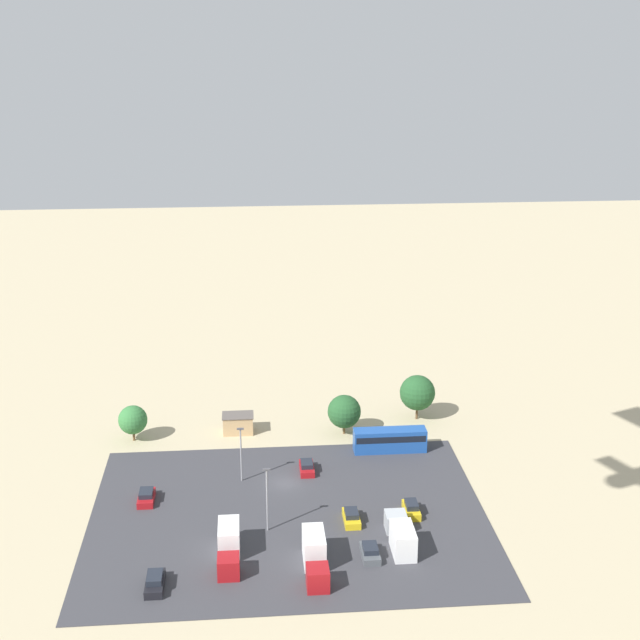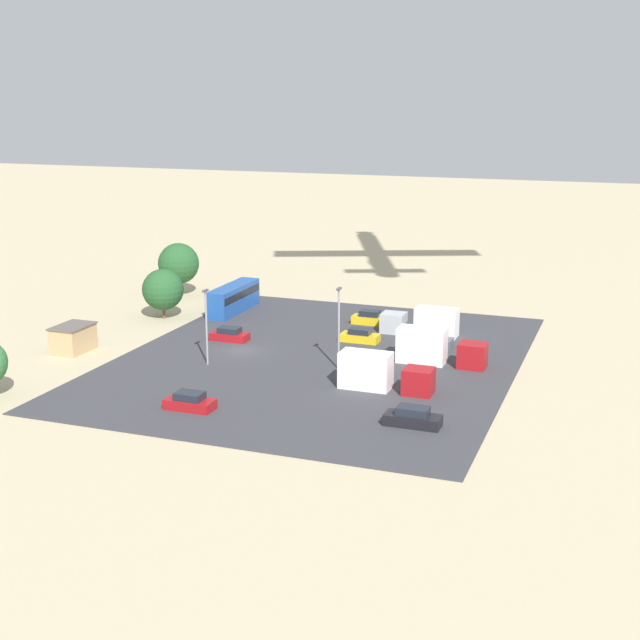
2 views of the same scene
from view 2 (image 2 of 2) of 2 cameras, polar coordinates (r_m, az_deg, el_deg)
The scene contains 17 objects.
ground_plane at distance 92.97m, azimuth -4.94°, elevation -2.00°, with size 400.00×400.00×0.00m, color tan.
parking_lot_surface at distance 89.80m, azimuth -0.02°, elevation -2.51°, with size 48.23×38.74×0.08m.
shed_building at distance 95.63m, azimuth -15.52°, elevation -1.14°, with size 4.61×3.19×2.81m.
bus at distance 109.23m, azimuth -5.57°, elevation 1.45°, with size 10.20×2.48×3.25m.
parked_car_0 at distance 95.02m, azimuth 7.24°, elevation -1.27°, with size 1.96×4.08×1.44m.
parked_car_1 at distance 103.14m, azimuth 3.20°, elevation 0.11°, with size 1.72×4.06×1.62m.
parked_car_2 at distance 76.39m, azimuth -8.34°, elevation -5.21°, with size 1.98×4.24×1.49m.
parked_car_3 at distance 95.85m, azimuth 2.59°, elevation -1.03°, with size 1.88×4.11×1.47m.
parked_car_4 at distance 72.33m, azimuth 5.96°, elevation -6.24°, with size 1.92×4.58×1.58m.
parked_car_5 at distance 96.69m, azimuth -5.81°, elevation -0.95°, with size 1.87×4.11×1.46m.
parked_truck_0 at distance 88.42m, azimuth 7.43°, elevation -1.80°, with size 2.40×8.78×3.49m.
parked_truck_1 at distance 80.37m, azimuth 3.89°, elevation -3.42°, with size 2.40×8.53×3.33m.
parked_truck_2 at distance 98.80m, azimuth 6.69°, elevation -0.15°, with size 2.47×8.48×3.13m.
tree_apron_mid at distance 106.86m, azimuth -10.02°, elevation 1.93°, with size 4.90×4.90×5.96m.
tree_apron_far at distance 118.73m, azimuth -9.04°, elevation 3.59°, with size 5.39×5.39×6.99m.
light_pole_lot_centre at distance 85.25m, azimuth 1.21°, elevation -0.29°, with size 0.90×0.28×8.06m.
light_pole_lot_edge at distance 87.46m, azimuth -7.29°, elevation -0.21°, with size 0.90×0.28×7.55m.
Camera 2 is at (80.65, 38.20, 26.07)m, focal length 50.00 mm.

